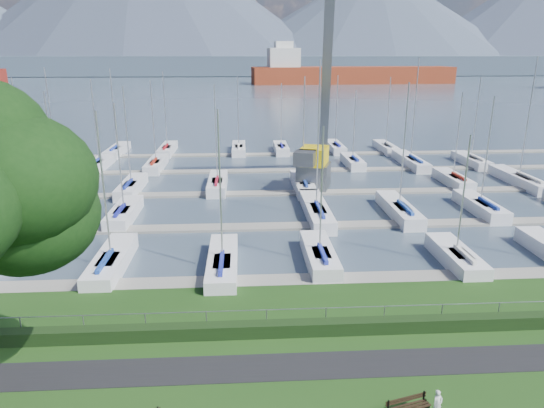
{
  "coord_description": "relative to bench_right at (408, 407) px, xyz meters",
  "views": [
    {
      "loc": [
        -2.02,
        -21.48,
        13.41
      ],
      "look_at": [
        0.0,
        12.0,
        3.0
      ],
      "focal_mm": 32.0,
      "sensor_mm": 36.0,
      "label": 1
    }
  ],
  "objects": [
    {
      "name": "cargo_ship_mid",
      "position": [
        42.69,
        222.83,
        3.15
      ],
      "size": [
        97.38,
        24.37,
        21.5
      ],
      "rotation": [
        0.0,
        0.0,
        0.07
      ],
      "color": "maroon",
      "rests_on": "water"
    },
    {
      "name": "sailboat_fleet",
      "position": [
        -6.74,
        34.56,
        4.97
      ],
      "size": [
        75.54,
        49.06,
        13.76
      ],
      "color": "silver",
      "rests_on": "water"
    },
    {
      "name": "mountains",
      "position": [
        3.22,
        410.98,
        46.26
      ],
      "size": [
        1190.0,
        360.0,
        115.0
      ],
      "color": "#3F4D5C",
      "rests_on": "water"
    },
    {
      "name": "hedge",
      "position": [
        -4.13,
        5.96,
        -0.07
      ],
      "size": [
        80.0,
        0.7,
        0.7
      ],
      "primitive_type": "cube",
      "color": "black",
      "rests_on": "grass"
    },
    {
      "name": "person",
      "position": [
        1.21,
        0.11,
        0.16
      ],
      "size": [
        0.49,
        0.41,
        1.16
      ],
      "primitive_type": "imported",
      "rotation": [
        0.0,
        0.0,
        0.35
      ],
      "color": "silver",
      "rests_on": "grass"
    },
    {
      "name": "water",
      "position": [
        -4.13,
        266.36,
        -0.82
      ],
      "size": [
        800.0,
        540.0,
        0.2
      ],
      "primitive_type": "cube",
      "color": "#435262"
    },
    {
      "name": "bench_right",
      "position": [
        0.0,
        0.0,
        0.0
      ],
      "size": [
        1.85,
        0.89,
        0.85
      ],
      "rotation": [
        0.0,
        0.0,
        0.27
      ],
      "color": "black",
      "rests_on": "grass"
    },
    {
      "name": "crane",
      "position": [
        1.64,
        35.16,
        4.91
      ],
      "size": [
        5.59,
        13.48,
        22.35
      ],
      "rotation": [
        0.0,
        0.0,
        -0.32
      ],
      "color": "#4F5256",
      "rests_on": "water"
    },
    {
      "name": "path",
      "position": [
        -4.13,
        3.36,
        -0.41
      ],
      "size": [
        160.0,
        2.0,
        0.04
      ],
      "primitive_type": "cube",
      "color": "black",
      "rests_on": "grass"
    },
    {
      "name": "docks",
      "position": [
        -4.13,
        32.36,
        -0.64
      ],
      "size": [
        90.0,
        41.6,
        0.25
      ],
      "color": "gray",
      "rests_on": "water"
    },
    {
      "name": "foothill",
      "position": [
        -4.13,
        336.36,
        5.58
      ],
      "size": [
        900.0,
        80.0,
        12.0
      ],
      "primitive_type": "cube",
      "color": "#49596A",
      "rests_on": "water"
    },
    {
      "name": "fence",
      "position": [
        -4.13,
        6.36,
        0.78
      ],
      "size": [
        80.0,
        0.04,
        0.04
      ],
      "primitive_type": "cylinder",
      "rotation": [
        0.0,
        1.57,
        0.0
      ],
      "color": "gray",
      "rests_on": "grass"
    }
  ]
}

